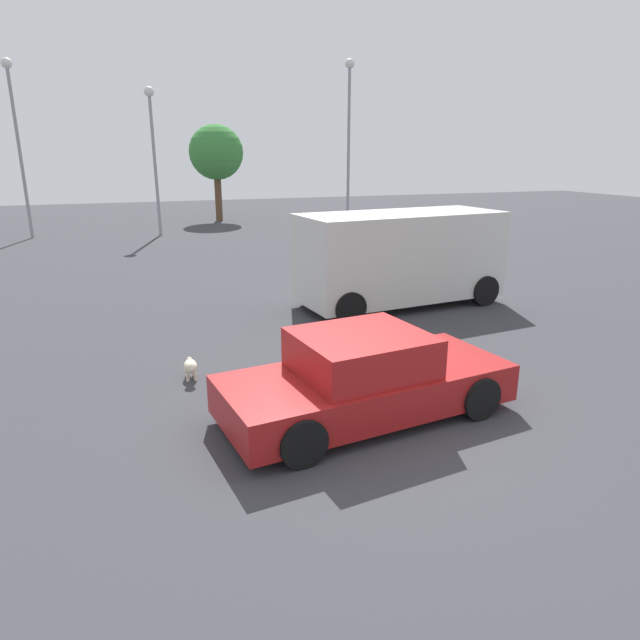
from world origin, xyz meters
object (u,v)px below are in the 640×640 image
dog (191,367)px  pedestrian (361,254)px  van_white (400,256)px  sedan_foreground (365,379)px  light_post_far (153,137)px  light_post_near (349,121)px  light_post_mid (15,122)px

dog → pedestrian: pedestrian is taller
dog → van_white: bearing=122.3°
sedan_foreground → pedestrian: (3.26, 7.59, 0.35)m
pedestrian → light_post_far: (-4.66, 12.72, 3.47)m
sedan_foreground → dog: bearing=127.4°
sedan_foreground → van_white: van_white is taller
light_post_near → light_post_far: (-8.83, 1.59, -0.76)m
light_post_near → light_post_mid: size_ratio=1.04×
dog → light_post_near: size_ratio=0.08×
dog → light_post_far: bearing=-179.9°
sedan_foreground → light_post_far: (-1.40, 20.31, 3.82)m
light_post_near → sedan_foreground: bearing=-111.6°
light_post_far → light_post_near: bearing=-10.2°
van_white → pedestrian: bearing=-93.3°
light_post_far → light_post_mid: bearing=169.2°
sedan_foreground → van_white: size_ratio=0.84×
dog → van_white: van_white is taller
light_post_near → light_post_mid: (-14.40, 2.65, -0.18)m
pedestrian → light_post_mid: (-10.23, 13.78, 4.05)m
sedan_foreground → light_post_near: (7.43, 18.72, 4.58)m
pedestrian → van_white: bearing=-48.2°
sedan_foreground → light_post_mid: (-6.97, 21.37, 4.40)m
light_post_mid → light_post_far: 5.70m
sedan_foreground → light_post_near: light_post_near is taller
sedan_foreground → light_post_far: light_post_far is taller
dog → light_post_far: 18.55m
sedan_foreground → van_white: bearing=50.9°
sedan_foreground → van_white: (3.36, 5.42, 0.66)m
sedan_foreground → pedestrian: 8.27m
pedestrian → dog: bearing=-96.5°
light_post_near → light_post_mid: 14.64m
pedestrian → light_post_mid: light_post_mid is taller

